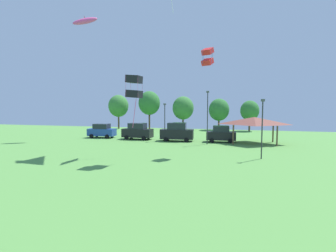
{
  "coord_description": "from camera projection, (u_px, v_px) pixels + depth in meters",
  "views": [
    {
      "loc": [
        3.82,
        3.22,
        5.24
      ],
      "look_at": [
        0.11,
        17.53,
        4.05
      ],
      "focal_mm": 28.0,
      "sensor_mm": 36.0,
      "label": 1
    }
  ],
  "objects": [
    {
      "name": "parked_car_third_from_left",
      "position": [
        177.0,
        132.0,
        37.95
      ],
      "size": [
        4.89,
        2.36,
        2.67
      ],
      "rotation": [
        0.0,
        0.0,
        0.08
      ],
      "color": "black",
      "rests_on": "ground"
    },
    {
      "name": "parked_car_rightmost_in_row",
      "position": [
        221.0,
        134.0,
        36.87
      ],
      "size": [
        4.14,
        2.26,
        2.3
      ],
      "rotation": [
        0.0,
        0.0,
        0.06
      ],
      "color": "black",
      "rests_on": "ground"
    },
    {
      "name": "kite_flying_5",
      "position": [
        208.0,
        57.0,
        27.31
      ],
      "size": [
        1.31,
        1.39,
        1.97
      ],
      "color": "red"
    },
    {
      "name": "treeline_tree_2",
      "position": [
        183.0,
        108.0,
        56.96
      ],
      "size": [
        4.6,
        4.6,
        7.09
      ],
      "color": "brown",
      "rests_on": "ground"
    },
    {
      "name": "treeline_tree_0",
      "position": [
        118.0,
        106.0,
        57.67
      ],
      "size": [
        4.39,
        4.39,
        7.43
      ],
      "color": "brown",
      "rests_on": "ground"
    },
    {
      "name": "park_pavilion",
      "position": [
        254.0,
        121.0,
        35.56
      ],
      "size": [
        7.0,
        4.9,
        3.6
      ],
      "color": "brown",
      "rests_on": "ground"
    },
    {
      "name": "light_post_0",
      "position": [
        262.0,
        125.0,
        25.22
      ],
      "size": [
        0.36,
        0.2,
        5.8
      ],
      "color": "#2D2D33",
      "rests_on": "ground"
    },
    {
      "name": "kite_flying_2",
      "position": [
        85.0,
        21.0,
        40.1
      ],
      "size": [
        3.69,
        2.93,
        1.93
      ],
      "color": "#E54C93"
    },
    {
      "name": "parked_car_second_from_left",
      "position": [
        137.0,
        131.0,
        39.91
      ],
      "size": [
        4.7,
        2.25,
        2.49
      ],
      "rotation": [
        0.0,
        0.0,
        -0.06
      ],
      "color": "black",
      "rests_on": "ground"
    },
    {
      "name": "light_post_1",
      "position": [
        207.0,
        115.0,
        34.64
      ],
      "size": [
        0.36,
        0.2,
        7.08
      ],
      "color": "#2D2D33",
      "rests_on": "ground"
    },
    {
      "name": "treeline_tree_1",
      "position": [
        149.0,
        103.0,
        55.83
      ],
      "size": [
        4.6,
        4.6,
        8.16
      ],
      "color": "brown",
      "rests_on": "ground"
    },
    {
      "name": "treeline_tree_4",
      "position": [
        250.0,
        111.0,
        52.43
      ],
      "size": [
        3.69,
        3.69,
        6.12
      ],
      "color": "brown",
      "rests_on": "ground"
    },
    {
      "name": "kite_flying_6",
      "position": [
        134.0,
        87.0,
        23.51
      ],
      "size": [
        1.3,
        1.26,
        4.75
      ],
      "color": "black"
    },
    {
      "name": "light_post_2",
      "position": [
        165.0,
        119.0,
        38.16
      ],
      "size": [
        0.36,
        0.2,
        5.46
      ],
      "color": "#2D2D33",
      "rests_on": "ground"
    },
    {
      "name": "parked_car_leftmost",
      "position": [
        102.0,
        131.0,
        41.88
      ],
      "size": [
        4.37,
        2.15,
        2.24
      ],
      "rotation": [
        0.0,
        0.0,
        0.03
      ],
      "color": "#234299",
      "rests_on": "ground"
    },
    {
      "name": "treeline_tree_3",
      "position": [
        219.0,
        110.0,
        54.64
      ],
      "size": [
        4.21,
        4.21,
        6.55
      ],
      "color": "brown",
      "rests_on": "ground"
    }
  ]
}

